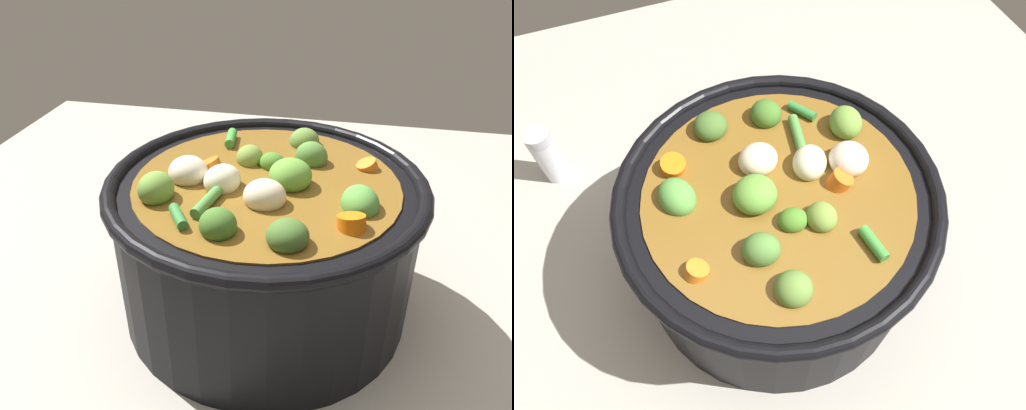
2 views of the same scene
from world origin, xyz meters
The scene contains 3 objects.
ground_plane centered at (0.00, 0.00, 0.00)m, with size 1.10×1.10×0.00m, color #9E998E.
cooking_pot centered at (0.00, 0.00, 0.08)m, with size 0.32×0.32×0.18m.
salt_shaker centered at (0.23, 0.23, 0.04)m, with size 0.03×0.03×0.08m.
Camera 2 is at (-0.23, 0.10, 0.53)m, focal length 33.81 mm.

